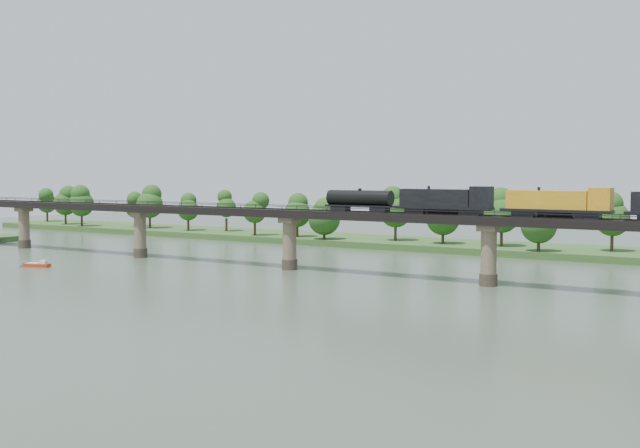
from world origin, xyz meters
The scene contains 7 objects.
ground centered at (0.00, 0.00, 0.00)m, with size 400.00×400.00×0.00m, color #364536.
far_bank centered at (0.00, 85.00, 0.80)m, with size 300.00×24.00×1.60m, color #2B4F1F.
bridge centered at (0.00, 30.00, 5.46)m, with size 236.00×30.00×11.50m.
bridge_superstructure centered at (0.00, 30.00, 11.79)m, with size 220.00×4.90×0.75m.
far_treeline centered at (-8.21, 80.52, 8.83)m, with size 289.06×17.54×13.60m.
freight_train centered at (44.68, 30.00, 13.79)m, with size 69.76×2.72×4.80m.
motorboat centered at (-43.89, 6.26, 0.47)m, with size 5.17×3.54×1.37m.
Camera 1 is at (88.41, -94.24, 18.62)m, focal length 45.00 mm.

